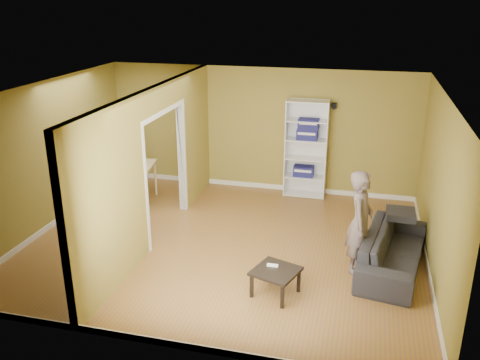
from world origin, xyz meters
name	(u,v)px	position (x,y,z in m)	size (l,w,h in m)	color
room_shell	(225,171)	(0.00, 0.00, 1.30)	(6.50, 6.50, 6.50)	olive
partition	(155,166)	(-1.20, 0.00, 1.30)	(0.22, 5.50, 2.60)	olive
wall_speaker	(334,106)	(1.50, 2.69, 1.90)	(0.10, 0.10, 0.10)	black
sofa	(394,245)	(2.70, -0.15, 0.40)	(0.89, 2.08, 0.79)	black
person	(361,213)	(2.17, -0.32, 0.94)	(0.53, 0.68, 1.87)	slate
bookshelf	(306,148)	(1.00, 2.61, 1.01)	(0.85, 0.37, 2.01)	white
paper_box_navy_a	(304,171)	(0.97, 2.56, 0.53)	(0.41, 0.27, 0.21)	navy
paper_box_navy_b	(307,134)	(1.01, 2.56, 1.32)	(0.42, 0.27, 0.21)	navy
paper_box_navy_c	(309,124)	(1.03, 2.56, 1.53)	(0.41, 0.27, 0.21)	navy
coffee_table	(276,274)	(1.09, -1.31, 0.33)	(0.58, 0.58, 0.39)	black
game_controller	(273,265)	(1.03, -1.22, 0.40)	(0.16, 0.04, 0.03)	white
dining_table	(122,168)	(-2.53, 1.35, 0.70)	(1.25, 0.83, 0.78)	tan
chair_left	(88,173)	(-3.32, 1.35, 0.52)	(0.48, 0.48, 1.04)	#CEB882
chair_near	(111,188)	(-2.48, 0.74, 0.50)	(0.46, 0.46, 1.01)	#CCB187
chair_far	(135,170)	(-2.55, 1.96, 0.46)	(0.42, 0.42, 0.91)	#D7BA81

